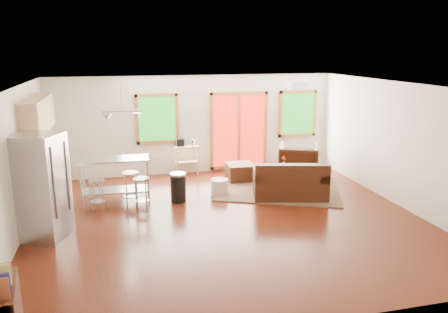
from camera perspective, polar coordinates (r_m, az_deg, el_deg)
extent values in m
cube|color=#351007|center=(8.68, 0.48, -8.24)|extent=(7.50, 7.00, 0.02)
cube|color=white|center=(8.07, 0.52, 9.26)|extent=(7.50, 7.00, 0.02)
cube|color=silver|center=(11.64, -3.80, 4.17)|extent=(7.50, 0.02, 2.60)
cube|color=silver|center=(8.22, -25.80, -1.32)|extent=(0.02, 7.00, 2.60)
cube|color=silver|center=(9.88, 22.13, 1.41)|extent=(0.02, 7.00, 2.60)
cube|color=silver|center=(5.11, 10.42, -8.91)|extent=(7.50, 0.02, 2.60)
cube|color=#165E15|center=(11.43, -8.73, 4.87)|extent=(0.94, 0.02, 1.14)
cube|color=#975A2C|center=(11.35, -8.84, 7.91)|extent=(1.10, 0.05, 0.08)
cube|color=#975A2C|center=(11.54, -8.62, 1.88)|extent=(1.10, 0.05, 0.08)
cube|color=#975A2C|center=(11.40, -11.29, 4.74)|extent=(0.08, 0.05, 1.30)
cube|color=#975A2C|center=(11.49, -6.19, 5.00)|extent=(0.08, 0.05, 1.30)
cube|color=red|center=(11.89, 1.96, 3.42)|extent=(1.44, 0.02, 1.94)
cube|color=#975A2C|center=(11.75, 2.01, 8.27)|extent=(1.60, 0.05, 0.08)
cube|color=#975A2C|center=(12.12, 1.93, -1.28)|extent=(1.60, 0.05, 0.08)
cube|color=#975A2C|center=(11.71, -1.62, 3.26)|extent=(0.08, 0.05, 2.10)
cube|color=#975A2C|center=(12.12, 5.43, 3.56)|extent=(0.08, 0.05, 2.10)
cube|color=#975A2C|center=(11.89, 1.96, 3.42)|extent=(0.08, 0.05, 1.94)
cube|color=#165E15|center=(12.40, 9.60, 5.54)|extent=(0.94, 0.02, 1.14)
cube|color=#975A2C|center=(12.32, 9.71, 8.34)|extent=(1.10, 0.05, 0.08)
cube|color=#975A2C|center=(12.50, 9.49, 2.77)|extent=(1.10, 0.05, 0.08)
cube|color=#975A2C|center=(12.20, 7.39, 5.48)|extent=(0.08, 0.05, 1.30)
cube|color=#975A2C|center=(12.61, 11.74, 5.58)|extent=(0.08, 0.05, 1.30)
cube|color=#475938|center=(10.50, 7.14, -4.23)|extent=(3.44, 3.11, 0.03)
cube|color=black|center=(9.95, 8.54, -4.03)|extent=(1.78, 1.28, 0.45)
cube|color=black|center=(9.50, 8.92, -2.21)|extent=(1.61, 0.60, 0.41)
cube|color=black|center=(9.79, 4.56, -2.32)|extent=(0.43, 0.94, 0.17)
cube|color=black|center=(9.99, 12.57, -2.29)|extent=(0.43, 0.94, 0.17)
cube|color=black|center=(9.87, 6.52, -2.35)|extent=(0.79, 0.73, 0.13)
cube|color=black|center=(9.98, 10.57, -2.33)|extent=(0.79, 0.73, 0.13)
cube|color=#351A0E|center=(10.77, 7.39, -1.56)|extent=(1.25, 0.98, 0.04)
cube|color=#351A0E|center=(10.37, 6.30, -3.39)|extent=(0.08, 0.08, 0.39)
cube|color=#351A0E|center=(10.95, 9.98, -2.57)|extent=(0.08, 0.08, 0.39)
cube|color=#351A0E|center=(10.72, 4.66, -2.76)|extent=(0.08, 0.08, 0.39)
cube|color=#351A0E|center=(11.29, 8.31, -2.00)|extent=(0.08, 0.08, 0.39)
imported|color=black|center=(11.32, 9.70, -0.43)|extent=(1.26, 1.23, 1.00)
cube|color=black|center=(11.09, 2.09, -2.05)|extent=(0.67, 0.67, 0.44)
cylinder|color=beige|center=(10.06, -0.60, -3.96)|extent=(0.44, 0.44, 0.35)
imported|color=silver|center=(10.84, 7.81, -1.06)|extent=(0.20, 0.20, 0.17)
sphere|color=#B63719|center=(10.83, 7.96, -0.31)|extent=(0.07, 0.07, 0.07)
sphere|color=#B63719|center=(10.78, 7.72, -0.27)|extent=(0.07, 0.07, 0.07)
sphere|color=#B63719|center=(10.83, 7.80, -0.10)|extent=(0.07, 0.07, 0.07)
imported|color=brown|center=(10.53, 9.35, -1.33)|extent=(0.20, 0.03, 0.26)
cube|color=tan|center=(10.00, -21.66, -3.44)|extent=(0.60, 2.20, 0.90)
cube|color=black|center=(9.88, -21.90, -0.84)|extent=(0.64, 2.24, 0.04)
cube|color=tan|center=(9.71, -23.15, 5.02)|extent=(0.36, 2.20, 0.70)
cylinder|color=#B7BABC|center=(9.38, -22.35, -0.94)|extent=(0.12, 0.12, 0.18)
cube|color=black|center=(10.24, -21.67, 0.37)|extent=(0.22, 0.18, 0.20)
cube|color=#B7BABC|center=(8.20, -22.79, -3.72)|extent=(0.97, 0.95, 1.87)
cube|color=gray|center=(8.02, -20.56, -3.89)|extent=(0.28, 0.64, 1.83)
cylinder|color=gray|center=(7.78, -21.31, -3.30)|extent=(0.03, 0.03, 1.25)
cylinder|color=gray|center=(8.16, -19.77, -2.38)|extent=(0.03, 0.03, 1.25)
cube|color=#B7BABC|center=(9.68, -14.12, -0.36)|extent=(1.55, 0.67, 0.04)
cube|color=gray|center=(9.87, -13.88, -4.27)|extent=(1.45, 0.59, 0.03)
cylinder|color=gray|center=(9.64, -18.12, -3.69)|extent=(0.04, 0.04, 0.93)
cylinder|color=gray|center=(9.57, -9.84, -3.31)|extent=(0.04, 0.04, 0.93)
cylinder|color=gray|center=(10.09, -17.85, -2.89)|extent=(0.04, 0.04, 0.93)
cylinder|color=gray|center=(10.02, -9.94, -2.53)|extent=(0.04, 0.04, 0.93)
imported|color=white|center=(9.61, -9.52, 0.17)|extent=(0.15, 0.14, 0.12)
cylinder|color=#B7BABC|center=(9.27, -16.36, -3.04)|extent=(0.41, 0.41, 0.04)
cylinder|color=gray|center=(9.47, -15.89, -4.77)|extent=(0.03, 0.03, 0.63)
cylinder|color=gray|center=(9.42, -16.88, -4.94)|extent=(0.03, 0.03, 0.63)
cylinder|color=gray|center=(9.27, -16.55, -5.23)|extent=(0.03, 0.03, 0.63)
cylinder|color=gray|center=(9.32, -15.55, -5.06)|extent=(0.03, 0.03, 0.63)
cylinder|color=gray|center=(9.40, -16.17, -5.64)|extent=(0.37, 0.37, 0.01)
cylinder|color=#B7BABC|center=(9.35, -12.16, -2.15)|extent=(0.36, 0.36, 0.04)
cylinder|color=gray|center=(9.55, -11.49, -4.12)|extent=(0.03, 0.03, 0.71)
cylinder|color=gray|center=(9.54, -12.64, -4.19)|extent=(0.03, 0.03, 0.71)
cylinder|color=gray|center=(9.36, -12.60, -4.55)|extent=(0.03, 0.03, 0.71)
cylinder|color=gray|center=(9.37, -11.43, -4.47)|extent=(0.03, 0.03, 0.71)
cylinder|color=gray|center=(9.49, -12.00, -5.05)|extent=(0.33, 0.33, 0.02)
cylinder|color=#B7BABC|center=(9.04, -10.81, -2.89)|extent=(0.34, 0.34, 0.04)
cylinder|color=gray|center=(9.24, -10.17, -4.80)|extent=(0.02, 0.02, 0.67)
cylinder|color=gray|center=(9.23, -11.29, -4.86)|extent=(0.02, 0.02, 0.67)
cylinder|color=gray|center=(9.06, -11.26, -5.22)|extent=(0.02, 0.02, 0.67)
cylinder|color=gray|center=(9.07, -10.12, -5.16)|extent=(0.02, 0.02, 0.67)
cylinder|color=gray|center=(9.19, -10.68, -5.71)|extent=(0.31, 0.31, 0.01)
cylinder|color=black|center=(9.60, -5.99, -4.16)|extent=(0.37, 0.37, 0.60)
cylinder|color=#B7BABC|center=(9.51, -6.04, -2.33)|extent=(0.38, 0.38, 0.05)
cube|color=tan|center=(11.54, -4.96, 1.33)|extent=(0.65, 0.42, 0.04)
cube|color=tan|center=(11.63, -4.92, -0.56)|extent=(0.61, 0.39, 0.03)
cube|color=tan|center=(11.44, -6.16, -0.75)|extent=(0.04, 0.04, 0.77)
cube|color=tan|center=(11.51, -3.44, -0.60)|extent=(0.04, 0.04, 0.77)
cube|color=tan|center=(11.76, -6.36, -0.35)|extent=(0.04, 0.04, 0.77)
cube|color=tan|center=(11.83, -3.72, -0.21)|extent=(0.04, 0.04, 0.77)
cube|color=black|center=(11.50, -5.78, 1.87)|extent=(0.20, 0.19, 0.20)
cylinder|color=#B7BABC|center=(11.55, -4.16, 1.86)|extent=(0.15, 0.15, 0.16)
cube|color=brown|center=(5.18, -27.21, -15.18)|extent=(0.18, 0.07, 0.23)
cube|color=navy|center=(5.31, -27.08, -14.55)|extent=(0.18, 0.07, 0.21)
cube|color=tan|center=(5.43, -26.99, -13.68)|extent=(0.18, 0.07, 0.25)
cube|color=brown|center=(5.57, -26.85, -13.28)|extent=(0.18, 0.07, 0.19)
cube|color=white|center=(9.16, 9.43, 9.13)|extent=(0.35, 0.35, 0.12)
cylinder|color=gray|center=(9.34, -13.32, 7.62)|extent=(0.02, 0.02, 0.60)
cube|color=gray|center=(9.38, -13.22, 5.80)|extent=(0.80, 0.04, 0.03)
cone|color=#B7BABC|center=(9.39, -15.01, 4.97)|extent=(0.18, 0.18, 0.14)
cone|color=#B7BABC|center=(9.40, -11.34, 5.17)|extent=(0.18, 0.18, 0.14)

